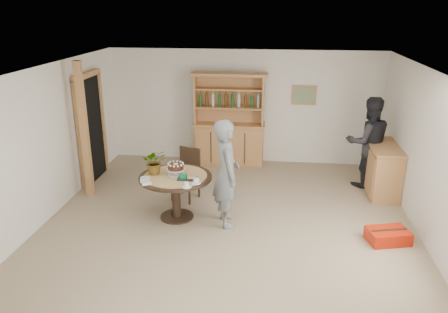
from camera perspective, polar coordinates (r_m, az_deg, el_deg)
ground at (r=6.93m, az=0.15°, el=-10.19°), size 7.00×7.00×0.00m
room_shell at (r=6.27m, az=0.20°, el=3.83°), size 6.04×7.04×2.52m
doorway at (r=9.08m, az=-17.01°, el=3.75°), size 0.13×1.10×2.18m
pine_post at (r=8.25m, az=-17.79°, el=3.18°), size 0.12×0.12×2.50m
hutch at (r=9.68m, az=0.68°, el=2.98°), size 1.62×0.54×2.04m
sideboard at (r=8.75m, az=19.92°, el=-1.53°), size 0.54×1.26×0.94m
dining_table at (r=7.24m, az=-6.32°, el=-3.63°), size 1.20×1.20×0.76m
dining_chair at (r=8.01m, az=-4.81°, el=-1.81°), size 0.53×0.53×0.95m
birthday_cake at (r=7.18m, az=-6.32°, el=-1.43°), size 0.30×0.30×0.20m
flower_vase at (r=7.24m, az=-9.04°, el=-0.66°), size 0.47×0.44×0.42m
gift_tray at (r=7.02m, az=-4.90°, el=-2.76°), size 0.30×0.20×0.08m
coffee_cup_a at (r=6.84m, az=-3.64°, el=-3.22°), size 0.15×0.15×0.09m
coffee_cup_b at (r=6.71m, az=-4.91°, el=-3.76°), size 0.15×0.15×0.08m
napkins at (r=7.00m, az=-10.23°, el=-3.15°), size 0.24×0.33×0.03m
teen_boy at (r=6.91m, az=0.29°, el=-2.22°), size 0.59×0.74×1.76m
adult_person at (r=8.86m, az=18.31°, el=1.78°), size 0.97×0.82×1.78m
red_suitcase at (r=7.14m, az=20.63°, el=-9.68°), size 0.68×0.54×0.21m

